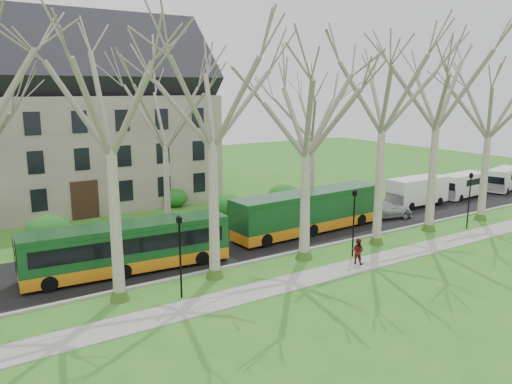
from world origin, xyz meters
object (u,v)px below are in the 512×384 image
sedan (382,209)px  van_a (417,192)px  bus_follow (308,211)px  pedestrian_b (358,251)px  bus_lead (128,247)px  van_c (504,179)px  van_b (463,186)px

sedan → van_a: van_a is taller
bus_follow → sedan: bus_follow is taller
bus_follow → pedestrian_b: 7.47m
bus_follow → sedan: 7.78m
bus_follow → bus_lead: bearing=-179.5°
van_a → van_c: van_a is taller
bus_lead → van_a: (27.72, 1.96, -0.17)m
bus_follow → van_c: bearing=-0.7°
bus_follow → pedestrian_b: size_ratio=7.89×
van_b → van_c: van_b is taller
van_a → van_b: van_a is taller
bus_follow → van_a: size_ratio=2.11×
bus_follow → pedestrian_b: bus_follow is taller
van_c → pedestrian_b: 29.96m
van_a → bus_follow: bearing=-174.7°
sedan → van_b: (12.50, 1.26, 0.45)m
sedan → van_a: bearing=-63.4°
bus_lead → sedan: (21.80, 0.60, -0.74)m
bus_follow → van_b: 20.27m
van_a → van_c: 13.32m
van_a → bus_lead: bearing=-175.6°
sedan → van_c: (19.24, 1.13, 0.44)m
bus_follow → van_c: size_ratio=2.34×
bus_follow → van_b: bearing=0.4°
van_a → van_b: bearing=-0.5°
sedan → van_b: van_b is taller
bus_lead → van_c: size_ratio=2.19×
van_b → van_c: (6.74, -0.14, -0.02)m
bus_lead → bus_follow: (14.06, 0.78, 0.10)m
pedestrian_b → bus_lead: bearing=38.7°
sedan → van_a: size_ratio=0.85×
van_a → pedestrian_b: van_a is taller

